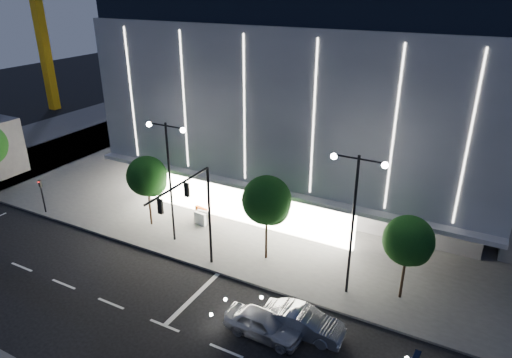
{
  "coord_description": "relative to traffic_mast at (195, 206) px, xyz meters",
  "views": [
    {
      "loc": [
        15.84,
        -16.7,
        17.54
      ],
      "look_at": [
        2.3,
        8.74,
        5.0
      ],
      "focal_mm": 32.0,
      "sensor_mm": 36.0,
      "label": 1
    }
  ],
  "objects": [
    {
      "name": "car_lead",
      "position": [
        6.16,
        -2.91,
        -4.29
      ],
      "size": [
        4.36,
        1.82,
        1.48
      ],
      "primitive_type": "imported",
      "rotation": [
        0.0,
        0.0,
        1.55
      ],
      "color": "#ABACB3",
      "rests_on": "ground"
    },
    {
      "name": "street_lamp_west",
      "position": [
        -4.0,
        2.66,
        0.93
      ],
      "size": [
        3.16,
        0.36,
        9.0
      ],
      "color": "black",
      "rests_on": "ground"
    },
    {
      "name": "barrier_c",
      "position": [
        -4.04,
        6.2,
        -4.38
      ],
      "size": [
        1.13,
        0.41,
        1.0
      ],
      "primitive_type": "cube",
      "rotation": [
        0.0,
        0.0,
        -0.15
      ],
      "color": "#FF5B0E",
      "rests_on": "sidewalk_museum"
    },
    {
      "name": "tree_right",
      "position": [
        12.03,
        3.68,
        -1.14
      ],
      "size": [
        2.91,
        2.91,
        5.51
      ],
      "color": "black",
      "rests_on": "ground"
    },
    {
      "name": "tree_left",
      "position": [
        -6.97,
        3.68,
        -0.99
      ],
      "size": [
        3.02,
        3.02,
        5.72
      ],
      "color": "black",
      "rests_on": "ground"
    },
    {
      "name": "sidewalk_museum",
      "position": [
        4.0,
        20.66,
        -4.95
      ],
      "size": [
        70.0,
        40.0,
        0.15
      ],
      "primitive_type": "cube",
      "color": "#474747",
      "rests_on": "ground"
    },
    {
      "name": "traffic_mast",
      "position": [
        0.0,
        0.0,
        0.0
      ],
      "size": [
        0.33,
        5.89,
        7.07
      ],
      "color": "black",
      "rests_on": "ground"
    },
    {
      "name": "ground",
      "position": [
        -1.0,
        -3.34,
        -5.03
      ],
      "size": [
        160.0,
        160.0,
        0.0
      ],
      "primitive_type": "plane",
      "color": "black",
      "rests_on": "ground"
    },
    {
      "name": "barrier_d",
      "position": [
        -3.56,
        5.82,
        -4.38
      ],
      "size": [
        1.1,
        0.25,
        1.0
      ],
      "primitive_type": "cube",
      "rotation": [
        0.0,
        0.0,
        0.0
      ],
      "color": "#BDBDBD",
      "rests_on": "sidewalk_museum"
    },
    {
      "name": "museum",
      "position": [
        1.98,
        18.97,
        4.25
      ],
      "size": [
        30.0,
        25.8,
        18.0
      ],
      "color": "#4C4C51",
      "rests_on": "ground"
    },
    {
      "name": "ped_signal_far",
      "position": [
        -16.0,
        1.16,
        -3.14
      ],
      "size": [
        0.22,
        0.24,
        3.0
      ],
      "color": "black",
      "rests_on": "ground"
    },
    {
      "name": "tree_mid",
      "position": [
        3.03,
        3.68,
        -0.69
      ],
      "size": [
        3.25,
        3.25,
        6.15
      ],
      "color": "black",
      "rests_on": "ground"
    },
    {
      "name": "car_second",
      "position": [
        7.94,
        -1.79,
        -4.28
      ],
      "size": [
        4.59,
        1.79,
        1.49
      ],
      "primitive_type": "imported",
      "rotation": [
        0.0,
        0.0,
        1.62
      ],
      "color": "#9A9DA1",
      "rests_on": "ground"
    },
    {
      "name": "barrier_b",
      "position": [
        -3.61,
        5.4,
        -4.38
      ],
      "size": [
        1.13,
        0.42,
        1.0
      ],
      "primitive_type": "cube",
      "rotation": [
        0.0,
        0.0,
        -0.16
      ],
      "color": "white",
      "rests_on": "sidewalk_museum"
    },
    {
      "name": "street_lamp_east",
      "position": [
        9.0,
        2.66,
        0.93
      ],
      "size": [
        3.16,
        0.36,
        9.0
      ],
      "color": "black",
      "rests_on": "ground"
    }
  ]
}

